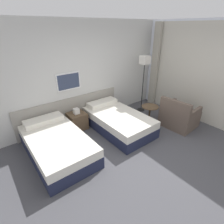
% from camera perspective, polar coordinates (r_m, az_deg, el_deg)
% --- Properties ---
extents(ground_plane, '(16.00, 16.00, 0.00)m').
position_cam_1_polar(ground_plane, '(3.92, 11.28, -14.36)').
color(ground_plane, '#47474C').
extents(wall_headboard, '(10.00, 0.10, 2.70)m').
position_cam_1_polar(wall_headboard, '(4.90, -8.38, 11.59)').
color(wall_headboard, silver).
rests_on(wall_headboard, ground_plane).
extents(wall_window, '(0.21, 4.77, 2.70)m').
position_cam_1_polar(wall_window, '(5.32, 30.99, 9.78)').
color(wall_window, white).
rests_on(wall_window, ground_plane).
extents(bed_near_door, '(1.09, 1.91, 0.58)m').
position_cam_1_polar(bed_near_door, '(3.99, -17.54, -10.08)').
color(bed_near_door, '#1E233D').
rests_on(bed_near_door, ground_plane).
extents(bed_near_window, '(1.09, 1.91, 0.58)m').
position_cam_1_polar(bed_near_window, '(4.68, 1.80, -2.88)').
color(bed_near_window, '#1E233D').
rests_on(bed_near_window, ground_plane).
extents(nightstand, '(0.45, 0.44, 0.59)m').
position_cam_1_polar(nightstand, '(4.79, -11.28, -2.80)').
color(nightstand, brown).
rests_on(nightstand, ground_plane).
extents(floor_lamp, '(0.25, 0.25, 1.75)m').
position_cam_1_polar(floor_lamp, '(5.44, 10.57, 14.84)').
color(floor_lamp, black).
rests_on(floor_lamp, ground_plane).
extents(side_table, '(0.47, 0.47, 0.52)m').
position_cam_1_polar(side_table, '(5.01, 12.19, 0.23)').
color(side_table, brown).
rests_on(side_table, ground_plane).
extents(armchair, '(0.85, 0.89, 0.85)m').
position_cam_1_polar(armchair, '(5.13, 20.98, -1.48)').
color(armchair, brown).
rests_on(armchair, ground_plane).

